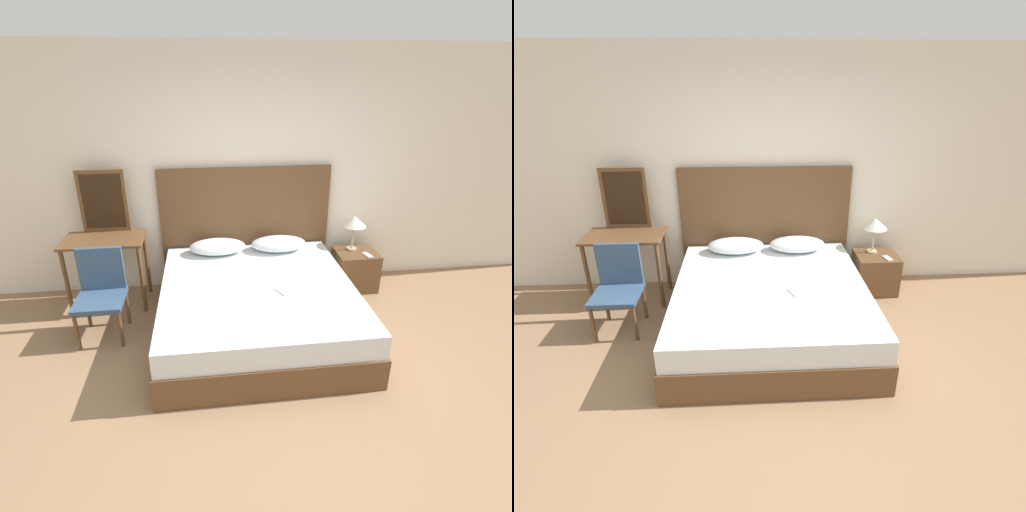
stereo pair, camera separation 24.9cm
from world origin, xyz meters
TOP-DOWN VIEW (x-y plane):
  - ground_plane at (0.00, 0.00)m, footprint 16.00×16.00m
  - wall_back at (0.00, 2.34)m, footprint 10.00×0.06m
  - bed at (-0.11, 1.22)m, footprint 1.88×2.04m
  - headboard at (-0.11, 2.27)m, footprint 1.97×0.05m
  - pillow_left at (-0.47, 2.01)m, footprint 0.63×0.36m
  - pillow_right at (0.24, 2.01)m, footprint 0.63×0.36m
  - phone_on_bed at (0.10, 1.04)m, footprint 0.13×0.17m
  - nightstand at (1.17, 1.97)m, footprint 0.48×0.43m
  - table_lamp at (1.14, 2.06)m, footprint 0.29×0.29m
  - phone_on_nightstand at (1.26, 1.86)m, footprint 0.10×0.16m
  - vanity_desk at (-1.66, 1.93)m, footprint 0.84×0.51m
  - vanity_mirror at (-1.66, 2.16)m, footprint 0.50×0.03m
  - chair at (-1.62, 1.39)m, footprint 0.45×0.46m

SIDE VIEW (x-z plane):
  - ground_plane at x=0.00m, z-range 0.00..0.00m
  - nightstand at x=1.17m, z-range 0.00..0.46m
  - bed at x=-0.11m, z-range 0.00..0.51m
  - phone_on_nightstand at x=1.26m, z-range 0.46..0.47m
  - chair at x=-1.62m, z-range 0.05..0.91m
  - phone_on_bed at x=0.10m, z-range 0.52..0.53m
  - pillow_left at x=-0.47m, z-range 0.52..0.68m
  - pillow_right at x=0.24m, z-range 0.52..0.68m
  - vanity_desk at x=-1.66m, z-range 0.24..1.03m
  - headboard at x=-0.11m, z-range 0.00..1.43m
  - table_lamp at x=1.14m, z-range 0.60..1.02m
  - vanity_mirror at x=-1.66m, z-range 0.79..1.47m
  - wall_back at x=0.00m, z-range 0.00..2.70m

